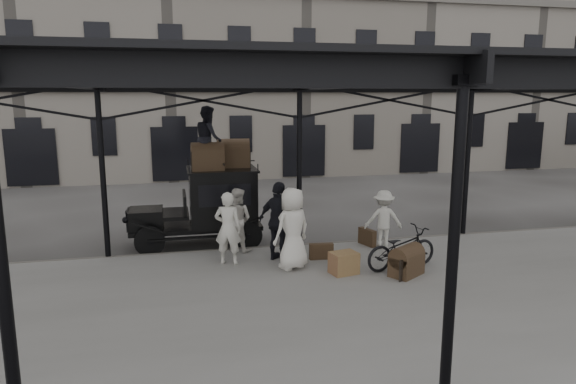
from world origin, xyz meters
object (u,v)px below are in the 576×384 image
at_px(porter_official, 279,221).
at_px(bicycle, 401,248).
at_px(steamer_trunk_platform, 407,263).
at_px(taxi, 211,203).
at_px(porter_left, 228,228).
at_px(steamer_trunk_roof_near, 208,158).

height_order(porter_official, bicycle, porter_official).
distance_m(bicycle, steamer_trunk_platform, 0.51).
bearing_deg(steamer_trunk_platform, bicycle, 46.65).
bearing_deg(taxi, bicycle, -39.73).
bearing_deg(steamer_trunk_platform, porter_official, 113.37).
bearing_deg(steamer_trunk_platform, porter_left, 122.99).
bearing_deg(steamer_trunk_roof_near, porter_official, -53.31).
xyz_separation_m(porter_official, bicycle, (2.68, -1.24, -0.49)).
bearing_deg(porter_left, taxi, -65.58).
bearing_deg(bicycle, porter_left, 60.28).
xyz_separation_m(porter_official, steamer_trunk_platform, (2.59, -1.70, -0.69)).
distance_m(steamer_trunk_roof_near, steamer_trunk_platform, 5.92).
height_order(steamer_trunk_roof_near, steamer_trunk_platform, steamer_trunk_roof_near).
bearing_deg(taxi, steamer_trunk_platform, -43.83).
height_order(porter_left, porter_official, porter_official).
height_order(bicycle, steamer_trunk_roof_near, steamer_trunk_roof_near).
relative_size(porter_left, porter_official, 0.90).
xyz_separation_m(taxi, steamer_trunk_platform, (4.09, -3.92, -0.76)).
distance_m(porter_left, bicycle, 4.15).
bearing_deg(bicycle, porter_official, 52.70).
bearing_deg(porter_official, steamer_trunk_platform, -168.77).
bearing_deg(steamer_trunk_roof_near, taxi, 70.06).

